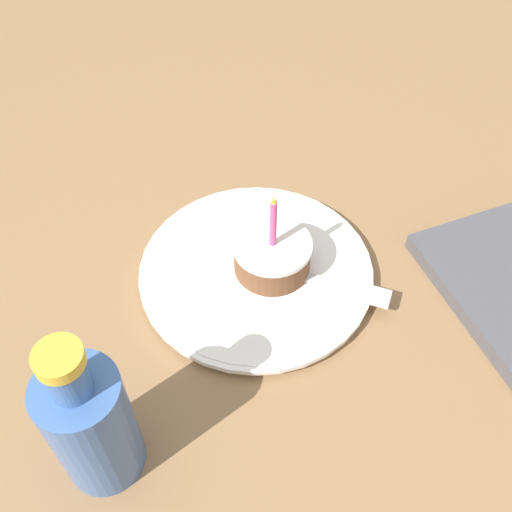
% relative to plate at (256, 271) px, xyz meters
% --- Properties ---
extents(ground_plane, '(2.40, 2.40, 0.04)m').
position_rel_plate_xyz_m(ground_plane, '(0.02, -0.01, -0.03)').
color(ground_plane, olive).
rests_on(ground_plane, ground).
extents(plate, '(0.27, 0.27, 0.02)m').
position_rel_plate_xyz_m(plate, '(0.00, 0.00, 0.00)').
color(plate, white).
rests_on(plate, ground_plane).
extents(cake_slice, '(0.09, 0.09, 0.11)m').
position_rel_plate_xyz_m(cake_slice, '(-0.01, -0.02, 0.03)').
color(cake_slice, brown).
rests_on(cake_slice, plate).
extents(fork, '(0.14, 0.16, 0.00)m').
position_rel_plate_xyz_m(fork, '(-0.04, -0.06, 0.01)').
color(fork, silver).
rests_on(fork, plate).
extents(bottle, '(0.07, 0.07, 0.19)m').
position_rel_plate_xyz_m(bottle, '(-0.15, 0.21, 0.07)').
color(bottle, '#3F66A5').
rests_on(bottle, ground_plane).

